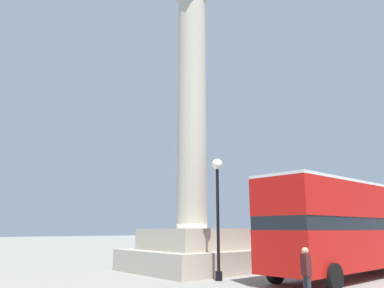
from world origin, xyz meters
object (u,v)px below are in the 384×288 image
at_px(street_lamp, 218,201).
at_px(pedestrian_near_lamp, 306,271).
at_px(bus_a, 342,225).
at_px(monument_column, 192,181).

xyz_separation_m(street_lamp, pedestrian_near_lamp, (-1.30, -5.45, -2.59)).
xyz_separation_m(bus_a, street_lamp, (-4.96, 3.30, 1.10)).
height_order(bus_a, pedestrian_near_lamp, bus_a).
relative_size(monument_column, street_lamp, 3.43).
height_order(monument_column, street_lamp, monument_column).
bearing_deg(monument_column, pedestrian_near_lamp, -107.07).
distance_m(monument_column, pedestrian_near_lamp, 10.45).
bearing_deg(monument_column, bus_a, -64.17).
xyz_separation_m(bus_a, pedestrian_near_lamp, (-6.25, -2.15, -1.49)).
xyz_separation_m(monument_column, bus_a, (3.42, -7.07, -2.53)).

